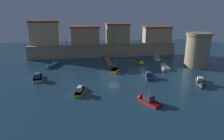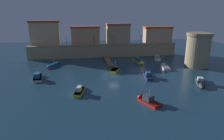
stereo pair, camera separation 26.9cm
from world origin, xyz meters
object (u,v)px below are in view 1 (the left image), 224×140
object	(u,v)px
quay_lamp_0	(66,39)
moored_boat_8	(164,67)
moored_boat_3	(139,61)
moored_boat_5	(147,74)
quay_lamp_3	(141,38)
moored_boat_6	(81,90)
fortress_tower	(198,50)
quay_lamp_1	(94,38)
quay_lamp_2	(114,37)
moored_boat_2	(157,57)
moored_boat_1	(52,65)
mooring_buoy_0	(50,69)
moored_boat_0	(146,99)
moored_boat_7	(115,70)
moored_boat_9	(38,76)
moored_boat_4	(200,82)

from	to	relation	value
quay_lamp_0	moored_boat_8	size ratio (longest dim) A/B	0.61
moored_boat_3	moored_boat_5	xyz separation A→B (m)	(-1.70, -13.07, -0.00)
quay_lamp_3	moored_boat_6	bearing A→B (deg)	-124.40
fortress_tower	quay_lamp_1	bearing A→B (deg)	149.51
quay_lamp_2	moored_boat_2	distance (m)	15.99
moored_boat_1	moored_boat_3	world-z (taller)	moored_boat_1
moored_boat_6	mooring_buoy_0	distance (m)	19.33
quay_lamp_2	mooring_buoy_0	world-z (taller)	quay_lamp_2
moored_boat_0	quay_lamp_2	bearing A→B (deg)	-27.29
quay_lamp_0	moored_boat_5	distance (m)	31.28
moored_boat_5	moored_boat_7	xyz separation A→B (m)	(-6.88, 5.35, -0.01)
moored_boat_2	quay_lamp_2	bearing A→B (deg)	84.78
quay_lamp_1	quay_lamp_3	bearing A→B (deg)	0.00
moored_boat_2	moored_boat_1	bearing A→B (deg)	115.72
moored_boat_1	moored_boat_9	world-z (taller)	moored_boat_1
fortress_tower	moored_boat_7	world-z (taller)	fortress_tower
moored_boat_0	fortress_tower	bearing A→B (deg)	-73.57
quay_lamp_2	moored_boat_2	bearing A→B (deg)	-22.39
moored_boat_5	moored_boat_7	bearing A→B (deg)	60.38
moored_boat_0	moored_boat_4	distance (m)	15.36
moored_boat_5	mooring_buoy_0	xyz separation A→B (m)	(-24.18, 9.94, -0.42)
moored_boat_3	moored_boat_7	bearing A→B (deg)	-54.84
moored_boat_2	moored_boat_7	size ratio (longest dim) A/B	1.10
quay_lamp_0	moored_boat_1	world-z (taller)	quay_lamp_0
moored_boat_7	moored_boat_8	xyz separation A→B (m)	(13.96, 1.12, -0.07)
quay_lamp_2	moored_boat_6	distance (m)	33.13
quay_lamp_2	moored_boat_0	world-z (taller)	quay_lamp_2
moored_boat_2	moored_boat_5	bearing A→B (deg)	169.61
quay_lamp_0	moored_boat_1	distance (m)	12.67
moored_boat_3	moored_boat_4	distance (m)	21.71
moored_boat_5	moored_boat_8	world-z (taller)	moored_boat_5
quay_lamp_0	moored_boat_8	distance (m)	32.58
moored_boat_0	moored_boat_5	xyz separation A→B (m)	(4.72, 13.53, 0.02)
moored_boat_2	moored_boat_3	bearing A→B (deg)	137.52
moored_boat_2	moored_boat_9	bearing A→B (deg)	130.15
moored_boat_3	moored_boat_8	xyz separation A→B (m)	(5.37, -6.60, -0.09)
moored_boat_1	moored_boat_8	bearing A→B (deg)	101.90
quay_lamp_2	quay_lamp_0	bearing A→B (deg)	-180.00
fortress_tower	quay_lamp_2	size ratio (longest dim) A/B	2.67
quay_lamp_0	mooring_buoy_0	xyz separation A→B (m)	(-3.87, -13.06, -6.50)
quay_lamp_1	moored_boat_3	distance (m)	17.48
fortress_tower	quay_lamp_1	xyz separation A→B (m)	(-27.83, 16.39, 1.81)
fortress_tower	moored_boat_1	size ratio (longest dim) A/B	1.41
quay_lamp_1	quay_lamp_3	xyz separation A→B (m)	(16.30, 0.00, -0.23)
quay_lamp_3	moored_boat_9	bearing A→B (deg)	-146.50
moored_boat_2	moored_boat_4	distance (m)	24.66
moored_boat_3	moored_boat_7	xyz separation A→B (m)	(-8.59, -7.72, -0.01)
fortress_tower	moored_boat_0	distance (m)	29.62
quay_lamp_0	quay_lamp_1	bearing A→B (deg)	0.00
moored_boat_1	moored_boat_3	bearing A→B (deg)	114.26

